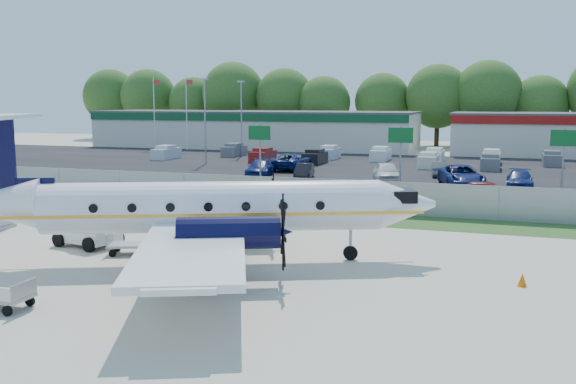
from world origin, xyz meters
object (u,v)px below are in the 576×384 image
(pushback_tug, at_px, (90,231))
(aircraft, at_px, (203,207))
(baggage_cart_near, at_px, (130,244))
(baggage_cart_far, at_px, (2,295))

(pushback_tug, bearing_deg, aircraft, -10.45)
(baggage_cart_near, bearing_deg, aircraft, -5.74)
(baggage_cart_far, bearing_deg, pushback_tug, 107.86)
(aircraft, bearing_deg, baggage_cart_far, -115.79)
(baggage_cart_far, bearing_deg, aircraft, 64.21)
(pushback_tug, xyz_separation_m, baggage_cart_far, (2.83, -8.79, -0.27))
(aircraft, height_order, baggage_cart_far, aircraft)
(pushback_tug, distance_m, baggage_cart_near, 2.79)
(aircraft, distance_m, baggage_cart_near, 4.34)
(pushback_tug, xyz_separation_m, baggage_cart_near, (2.65, -0.81, -0.28))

